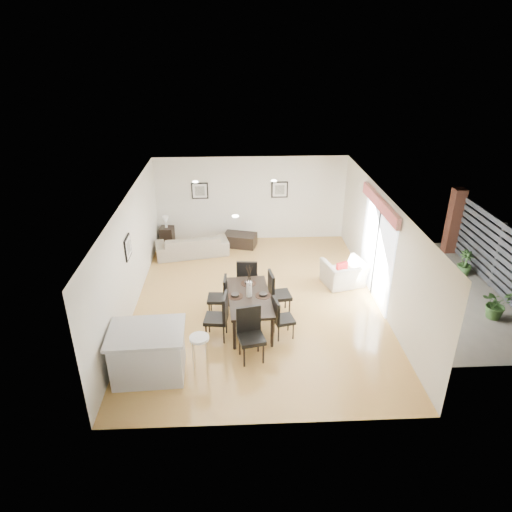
{
  "coord_description": "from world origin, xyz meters",
  "views": [
    {
      "loc": [
        -0.49,
        -9.77,
        6.0
      ],
      "look_at": [
        -0.01,
        0.4,
        1.08
      ],
      "focal_mm": 32.0,
      "sensor_mm": 36.0,
      "label": 1
    }
  ],
  "objects_px": {
    "dining_chair_wnear": "(220,314)",
    "dining_chair_enear": "(280,316)",
    "dining_chair_head": "(250,331)",
    "side_table": "(167,235)",
    "armchair": "(344,273)",
    "kitchen_island": "(148,352)",
    "dining_chair_efar": "(276,291)",
    "sofa": "(192,245)",
    "dining_chair_wfar": "(221,294)",
    "coffee_table": "(240,240)",
    "dining_table": "(249,299)",
    "bar_stool": "(199,342)",
    "dining_chair_foot": "(247,277)"
  },
  "relations": [
    {
      "from": "armchair",
      "to": "dining_chair_head",
      "type": "relative_size",
      "value": 0.92
    },
    {
      "from": "side_table",
      "to": "bar_stool",
      "type": "relative_size",
      "value": 0.66
    },
    {
      "from": "dining_table",
      "to": "bar_stool",
      "type": "relative_size",
      "value": 2.26
    },
    {
      "from": "dining_chair_wnear",
      "to": "dining_chair_wfar",
      "type": "distance_m",
      "value": 0.93
    },
    {
      "from": "armchair",
      "to": "coffee_table",
      "type": "bearing_deg",
      "value": -59.11
    },
    {
      "from": "dining_chair_efar",
      "to": "dining_chair_foot",
      "type": "height_order",
      "value": "dining_chair_foot"
    },
    {
      "from": "dining_chair_enear",
      "to": "dining_chair_head",
      "type": "height_order",
      "value": "dining_chair_head"
    },
    {
      "from": "side_table",
      "to": "kitchen_island",
      "type": "relative_size",
      "value": 0.37
    },
    {
      "from": "dining_chair_head",
      "to": "coffee_table",
      "type": "xyz_separation_m",
      "value": [
        -0.13,
        5.54,
        -0.43
      ]
    },
    {
      "from": "dining_chair_efar",
      "to": "armchair",
      "type": "bearing_deg",
      "value": -63.79
    },
    {
      "from": "sofa",
      "to": "dining_chair_efar",
      "type": "bearing_deg",
      "value": 112.39
    },
    {
      "from": "dining_chair_efar",
      "to": "dining_chair_head",
      "type": "distance_m",
      "value": 1.71
    },
    {
      "from": "dining_table",
      "to": "dining_chair_wfar",
      "type": "xyz_separation_m",
      "value": [
        -0.65,
        0.45,
        -0.13
      ]
    },
    {
      "from": "dining_chair_head",
      "to": "dining_chair_efar",
      "type": "bearing_deg",
      "value": 54.9
    },
    {
      "from": "dining_chair_wnear",
      "to": "dining_chair_wfar",
      "type": "height_order",
      "value": "dining_chair_wnear"
    },
    {
      "from": "dining_table",
      "to": "kitchen_island",
      "type": "bearing_deg",
      "value": -145.27
    },
    {
      "from": "dining_chair_wfar",
      "to": "dining_chair_foot",
      "type": "distance_m",
      "value": 0.94
    },
    {
      "from": "side_table",
      "to": "kitchen_island",
      "type": "distance_m",
      "value": 6.31
    },
    {
      "from": "dining_chair_head",
      "to": "bar_stool",
      "type": "height_order",
      "value": "dining_chair_head"
    },
    {
      "from": "dining_chair_efar",
      "to": "dining_chair_foot",
      "type": "relative_size",
      "value": 0.98
    },
    {
      "from": "dining_chair_enear",
      "to": "coffee_table",
      "type": "height_order",
      "value": "dining_chair_enear"
    },
    {
      "from": "dining_table",
      "to": "dining_chair_wnear",
      "type": "xyz_separation_m",
      "value": [
        -0.64,
        -0.47,
        -0.08
      ]
    },
    {
      "from": "dining_chair_wnear",
      "to": "dining_chair_enear",
      "type": "relative_size",
      "value": 1.14
    },
    {
      "from": "dining_chair_foot",
      "to": "side_table",
      "type": "relative_size",
      "value": 2.03
    },
    {
      "from": "sofa",
      "to": "dining_chair_wfar",
      "type": "bearing_deg",
      "value": 94.58
    },
    {
      "from": "armchair",
      "to": "dining_table",
      "type": "height_order",
      "value": "dining_table"
    },
    {
      "from": "dining_chair_foot",
      "to": "armchair",
      "type": "bearing_deg",
      "value": -160.87
    },
    {
      "from": "dining_chair_enear",
      "to": "kitchen_island",
      "type": "height_order",
      "value": "kitchen_island"
    },
    {
      "from": "sofa",
      "to": "dining_chair_efar",
      "type": "xyz_separation_m",
      "value": [
        2.24,
        -3.39,
        0.3
      ]
    },
    {
      "from": "dining_chair_head",
      "to": "side_table",
      "type": "distance_m",
      "value": 6.33
    },
    {
      "from": "dining_table",
      "to": "dining_chair_foot",
      "type": "relative_size",
      "value": 1.7
    },
    {
      "from": "dining_chair_wfar",
      "to": "dining_chair_head",
      "type": "distance_m",
      "value": 1.71
    },
    {
      "from": "sofa",
      "to": "dining_chair_foot",
      "type": "relative_size",
      "value": 1.92
    },
    {
      "from": "dining_chair_head",
      "to": "bar_stool",
      "type": "relative_size",
      "value": 1.34
    },
    {
      "from": "dining_chair_wfar",
      "to": "dining_chair_enear",
      "type": "bearing_deg",
      "value": 58.36
    },
    {
      "from": "armchair",
      "to": "side_table",
      "type": "bearing_deg",
      "value": -45.14
    },
    {
      "from": "sofa",
      "to": "kitchen_island",
      "type": "distance_m",
      "value": 5.44
    },
    {
      "from": "dining_chair_wfar",
      "to": "dining_chair_foot",
      "type": "bearing_deg",
      "value": 140.43
    },
    {
      "from": "dining_chair_enear",
      "to": "bar_stool",
      "type": "relative_size",
      "value": 1.13
    },
    {
      "from": "sofa",
      "to": "dining_chair_head",
      "type": "xyz_separation_m",
      "value": [
        1.58,
        -4.97,
        0.32
      ]
    },
    {
      "from": "coffee_table",
      "to": "dining_chair_foot",
      "type": "bearing_deg",
      "value": -71.65
    },
    {
      "from": "dining_chair_wfar",
      "to": "dining_chair_efar",
      "type": "height_order",
      "value": "dining_chair_efar"
    },
    {
      "from": "dining_chair_efar",
      "to": "kitchen_island",
      "type": "distance_m",
      "value": 3.34
    },
    {
      "from": "armchair",
      "to": "dining_chair_efar",
      "type": "bearing_deg",
      "value": 19.48
    },
    {
      "from": "armchair",
      "to": "dining_chair_wfar",
      "type": "height_order",
      "value": "dining_chair_wfar"
    },
    {
      "from": "dining_table",
      "to": "dining_chair_enear",
      "type": "xyz_separation_m",
      "value": [
        0.66,
        -0.48,
        -0.16
      ]
    },
    {
      "from": "dining_chair_efar",
      "to": "kitchen_island",
      "type": "relative_size",
      "value": 0.74
    },
    {
      "from": "armchair",
      "to": "kitchen_island",
      "type": "height_order",
      "value": "kitchen_island"
    },
    {
      "from": "dining_chair_wnear",
      "to": "kitchen_island",
      "type": "xyz_separation_m",
      "value": [
        -1.36,
        -1.12,
        -0.1
      ]
    },
    {
      "from": "armchair",
      "to": "kitchen_island",
      "type": "bearing_deg",
      "value": 21.36
    }
  ]
}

